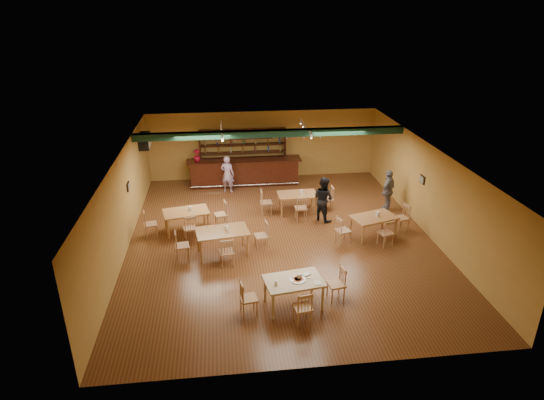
{
  "coord_description": "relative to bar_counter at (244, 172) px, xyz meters",
  "views": [
    {
      "loc": [
        -1.89,
        -13.56,
        7.28
      ],
      "look_at": [
        -0.23,
        0.6,
        1.15
      ],
      "focal_mm": 30.32,
      "sensor_mm": 36.0,
      "label": 1
    }
  ],
  "objects": [
    {
      "name": "picture_right",
      "position": [
        5.87,
        -4.65,
        1.14
      ],
      "size": [
        0.04,
        0.34,
        0.28
      ],
      "primitive_type": "cube",
      "color": "black",
      "rests_on": "wall_right"
    },
    {
      "name": "near_table",
      "position": [
        0.71,
        -8.91,
        -0.17
      ],
      "size": [
        1.6,
        1.16,
        0.79
      ],
      "primitive_type": "cube",
      "rotation": [
        0.0,
        0.0,
        0.15
      ],
      "color": "tan",
      "rests_on": "ground"
    },
    {
      "name": "bar_counter",
      "position": [
        0.0,
        0.0,
        0.0
      ],
      "size": [
        4.88,
        0.85,
        1.13
      ],
      "primitive_type": "cube",
      "color": "black",
      "rests_on": "ground"
    },
    {
      "name": "picture_left",
      "position": [
        -4.07,
        -4.15,
        1.14
      ],
      "size": [
        0.04,
        0.34,
        0.28
      ],
      "primitive_type": "cube",
      "color": "black",
      "rests_on": "wall_left"
    },
    {
      "name": "ac_unit",
      "position": [
        -3.9,
        -0.95,
        1.79
      ],
      "size": [
        0.34,
        0.7,
        0.48
      ],
      "primitive_type": "cube",
      "color": "white",
      "rests_on": "wall_left"
    },
    {
      "name": "ceiling_beam",
      "position": [
        0.9,
        -2.35,
        2.31
      ],
      "size": [
        10.0,
        0.3,
        0.25
      ],
      "primitive_type": "cube",
      "color": "black",
      "rests_on": "ceiling"
    },
    {
      "name": "side_plate",
      "position": [
        1.29,
        -9.12,
        0.23
      ],
      "size": [
        0.25,
        0.25,
        0.01
      ],
      "primitive_type": "cylinder",
      "rotation": [
        0.0,
        0.0,
        0.15
      ],
      "color": "white",
      "rests_on": "near_table"
    },
    {
      "name": "poinsettia",
      "position": [
        -1.99,
        0.0,
        0.82
      ],
      "size": [
        0.37,
        0.37,
        0.51
      ],
      "primitive_type": "imported",
      "rotation": [
        0.0,
        0.0,
        0.35
      ],
      "color": "#B51029",
      "rests_on": "bar_counter"
    },
    {
      "name": "dining_table_a",
      "position": [
        -2.26,
        -4.26,
        -0.19
      ],
      "size": [
        1.67,
        1.2,
        0.76
      ],
      "primitive_type": "cube",
      "rotation": [
        0.0,
        0.0,
        0.21
      ],
      "color": "#AD6E3D",
      "rests_on": "ground"
    },
    {
      "name": "track_rail_left",
      "position": [
        -0.9,
        -1.75,
        2.38
      ],
      "size": [
        0.05,
        2.5,
        0.05
      ],
      "primitive_type": "cube",
      "color": "white",
      "rests_on": "ceiling"
    },
    {
      "name": "floor",
      "position": [
        0.9,
        -5.15,
        -0.56
      ],
      "size": [
        12.0,
        12.0,
        0.0
      ],
      "primitive_type": "plane",
      "color": "#583219",
      "rests_on": "ground"
    },
    {
      "name": "patron_right_a",
      "position": [
        2.59,
        -3.9,
        0.26
      ],
      "size": [
        0.98,
        1.01,
        1.64
      ],
      "primitive_type": "imported",
      "rotation": [
        0.0,
        0.0,
        2.23
      ],
      "color": "black",
      "rests_on": "ground"
    },
    {
      "name": "dining_table_d",
      "position": [
        4.0,
        -5.37,
        -0.2
      ],
      "size": [
        1.66,
        1.27,
        0.73
      ],
      "primitive_type": "cube",
      "rotation": [
        0.0,
        0.0,
        0.3
      ],
      "color": "#AD6E3D",
      "rests_on": "ground"
    },
    {
      "name": "pizza_server",
      "position": [
        0.97,
        -8.86,
        0.24
      ],
      "size": [
        0.33,
        0.18,
        0.0
      ],
      "primitive_type": "cube",
      "rotation": [
        0.0,
        0.0,
        -0.3
      ],
      "color": "silver",
      "rests_on": "pizza_tray"
    },
    {
      "name": "napkin_stack",
      "position": [
        1.08,
        -8.7,
        0.24
      ],
      "size": [
        0.25,
        0.23,
        0.03
      ],
      "primitive_type": "cube",
      "rotation": [
        0.0,
        0.0,
        0.55
      ],
      "color": "white",
      "rests_on": "near_table"
    },
    {
      "name": "back_bar_hutch",
      "position": [
        0.0,
        0.63,
        0.57
      ],
      "size": [
        3.77,
        0.4,
        2.28
      ],
      "primitive_type": "cube",
      "color": "black",
      "rests_on": "ground"
    },
    {
      "name": "dining_table_c",
      "position": [
        -1.05,
        -5.95,
        -0.16
      ],
      "size": [
        1.72,
        1.19,
        0.8
      ],
      "primitive_type": "cube",
      "rotation": [
        0.0,
        0.0,
        0.15
      ],
      "color": "#AD6E3D",
      "rests_on": "ground"
    },
    {
      "name": "pizza_tray",
      "position": [
        0.82,
        -8.91,
        0.23
      ],
      "size": [
        0.47,
        0.47,
        0.01
      ],
      "primitive_type": "cylinder",
      "rotation": [
        0.0,
        0.0,
        0.2
      ],
      "color": "silver",
      "rests_on": "near_table"
    },
    {
      "name": "parmesan_shaker",
      "position": [
        0.24,
        -9.07,
        0.28
      ],
      "size": [
        0.08,
        0.08,
        0.11
      ],
      "primitive_type": "cylinder",
      "rotation": [
        0.0,
        0.0,
        0.15
      ],
      "color": "#EAE5C6",
      "rests_on": "near_table"
    },
    {
      "name": "patron_right_b",
      "position": [
        5.2,
        -3.37,
        0.25
      ],
      "size": [
        0.94,
        0.96,
        1.62
      ],
      "primitive_type": "imported",
      "rotation": [
        0.0,
        0.0,
        3.95
      ],
      "color": "slate",
      "rests_on": "ground"
    },
    {
      "name": "track_rail_right",
      "position": [
        2.3,
        -1.75,
        2.38
      ],
      "size": [
        0.05,
        2.5,
        0.05
      ],
      "primitive_type": "cube",
      "color": "white",
      "rests_on": "ceiling"
    },
    {
      "name": "patron_bar",
      "position": [
        -0.75,
        -0.83,
        0.22
      ],
      "size": [
        0.67,
        0.56,
        1.57
      ],
      "primitive_type": "imported",
      "rotation": [
        0.0,
        0.0,
        2.77
      ],
      "color": "#834AA0",
      "rests_on": "ground"
    },
    {
      "name": "dining_table_b",
      "position": [
        1.79,
        -3.1,
        -0.2
      ],
      "size": [
        1.48,
        0.92,
        0.73
      ],
      "primitive_type": "cube",
      "rotation": [
        0.0,
        0.0,
        0.03
      ],
      "color": "#AD6E3D",
      "rests_on": "ground"
    }
  ]
}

